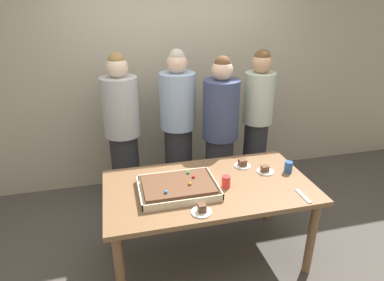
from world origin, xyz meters
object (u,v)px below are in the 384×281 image
party_table (209,194)px  person_striped_tie_right (220,133)px  plated_slice_near_right (265,170)px  cake_server_utensil (303,196)px  person_far_right_suit (257,123)px  drink_cup_nearest (226,182)px  sheet_cake (178,187)px  person_serving_front (178,127)px  plated_slice_far_left (202,210)px  person_green_shirt_behind (123,131)px  drink_cup_middle (288,167)px  plated_slice_near_left (243,164)px

party_table → person_striped_tie_right: bearing=66.0°
plated_slice_near_right → cake_server_utensil: size_ratio=0.75×
person_far_right_suit → plated_slice_near_right: bearing=30.1°
person_far_right_suit → drink_cup_nearest: bearing=13.5°
sheet_cake → person_far_right_suit: 1.46m
party_table → sheet_cake: sheet_cake is taller
person_serving_front → person_far_right_suit: person_serving_front is taller
drink_cup_nearest → plated_slice_far_left: bearing=-134.6°
plated_slice_far_left → person_green_shirt_behind: size_ratio=0.09×
plated_slice_near_right → person_far_right_suit: bearing=71.1°
party_table → person_far_right_suit: person_far_right_suit is taller
person_serving_front → sheet_cake: bearing=0.0°
drink_cup_middle → plated_slice_near_right: bearing=166.9°
drink_cup_nearest → cake_server_utensil: drink_cup_nearest is taller
sheet_cake → party_table: bearing=6.1°
plated_slice_near_right → person_serving_front: 1.12m
person_green_shirt_behind → person_striped_tie_right: 1.04m
drink_cup_middle → person_far_right_suit: person_far_right_suit is taller
plated_slice_near_right → drink_cup_middle: drink_cup_middle is taller
party_table → person_striped_tie_right: size_ratio=1.03×
plated_slice_far_left → drink_cup_middle: bearing=23.6°
cake_server_utensil → person_far_right_suit: (0.17, 1.27, 0.13)m
person_serving_front → person_striped_tie_right: size_ratio=1.03×
plated_slice_near_right → plated_slice_far_left: bearing=-148.0°
plated_slice_near_left → drink_cup_nearest: drink_cup_nearest is taller
sheet_cake → cake_server_utensil: sheet_cake is taller
person_green_shirt_behind → person_far_right_suit: 1.48m
sheet_cake → drink_cup_middle: 1.01m
plated_slice_far_left → person_far_right_suit: person_far_right_suit is taller
drink_cup_middle → plated_slice_near_left: bearing=150.3°
sheet_cake → person_serving_front: bearing=78.1°
sheet_cake → person_serving_front: person_serving_front is taller
plated_slice_far_left → person_green_shirt_behind: (-0.47, 1.44, 0.10)m
drink_cup_nearest → drink_cup_middle: size_ratio=1.00×
drink_cup_middle → person_striped_tie_right: size_ratio=0.06×
drink_cup_middle → party_table: bearing=-176.7°
plated_slice_near_left → drink_cup_middle: 0.40m
drink_cup_middle → plated_slice_far_left: bearing=-156.4°
party_table → person_striped_tie_right: 0.92m
sheet_cake → person_far_right_suit: (1.10, 0.96, 0.10)m
drink_cup_middle → person_green_shirt_behind: (-1.38, 1.04, 0.07)m
person_serving_front → drink_cup_nearest: bearing=20.7°
party_table → drink_cup_middle: size_ratio=17.09×
drink_cup_nearest → cake_server_utensil: (0.54, -0.28, -0.05)m
party_table → plated_slice_far_left: plated_slice_far_left is taller
sheet_cake → plated_slice_near_left: (0.66, 0.27, -0.01)m
sheet_cake → plated_slice_far_left: 0.34m
person_serving_front → person_green_shirt_behind: 0.59m
person_far_right_suit → person_green_shirt_behind: bearing=-47.2°
plated_slice_near_right → person_serving_front: size_ratio=0.09×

